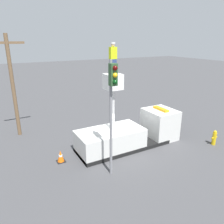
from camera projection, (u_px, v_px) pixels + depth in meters
ground_plane at (123, 147)px, 14.50m from camera, size 120.00×120.00×0.00m
bucket_truck at (130, 133)px, 14.46m from camera, size 7.11×2.21×4.91m
worker at (113, 58)px, 12.30m from camera, size 0.40×0.26×1.75m
traffic_light_pole at (112, 98)px, 10.24m from camera, size 0.34×0.57×5.95m
fire_hydrant at (214, 138)px, 14.68m from camera, size 0.50×0.26×1.04m
traffic_cone_rear at (61, 156)px, 12.68m from camera, size 0.48×0.48×0.72m
utility_pole at (12, 83)px, 15.19m from camera, size 2.20×0.26×7.19m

